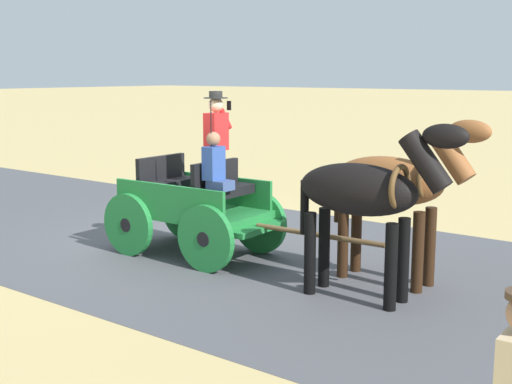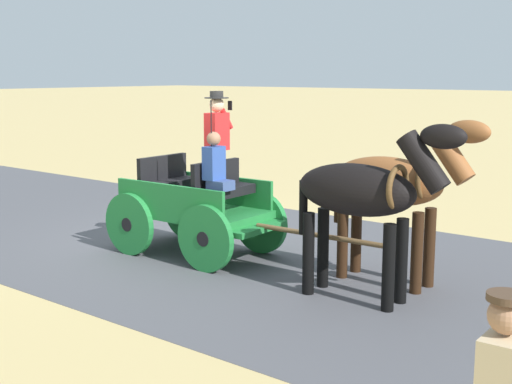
# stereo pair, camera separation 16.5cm
# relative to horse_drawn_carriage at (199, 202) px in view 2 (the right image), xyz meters

# --- Properties ---
(ground_plane) EXTENTS (200.00, 200.00, 0.00)m
(ground_plane) POSITION_rel_horse_drawn_carriage_xyz_m (-0.49, -0.81, -0.82)
(ground_plane) COLOR tan
(road_surface) EXTENTS (6.51, 160.00, 0.01)m
(road_surface) POSITION_rel_horse_drawn_carriage_xyz_m (-0.49, -0.81, -0.81)
(road_surface) COLOR #4C4C51
(road_surface) RESTS_ON ground
(horse_drawn_carriage) EXTENTS (1.47, 4.51, 2.50)m
(horse_drawn_carriage) POSITION_rel_horse_drawn_carriage_xyz_m (0.00, 0.00, 0.00)
(horse_drawn_carriage) COLOR #1E7233
(horse_drawn_carriage) RESTS_ON ground
(horse_near_side) EXTENTS (0.56, 2.13, 2.21)m
(horse_near_side) POSITION_rel_horse_drawn_carriage_xyz_m (-0.51, 3.02, 0.51)
(horse_near_side) COLOR brown
(horse_near_side) RESTS_ON ground
(horse_off_side) EXTENTS (0.64, 2.13, 2.21)m
(horse_off_side) POSITION_rel_horse_drawn_carriage_xyz_m (0.33, 3.04, 0.51)
(horse_off_side) COLOR black
(horse_off_side) RESTS_ON ground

